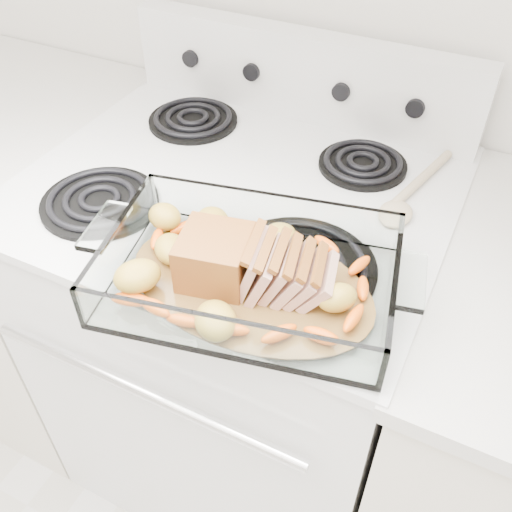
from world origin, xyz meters
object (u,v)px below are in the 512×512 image
at_px(baking_dish, 250,278).
at_px(pork_roast, 241,263).
at_px(counter_left, 30,259).
at_px(electric_range, 241,339).

xyz_separation_m(baking_dish, pork_roast, (-0.01, 0.00, 0.03)).
height_order(counter_left, pork_roast, pork_roast).
relative_size(counter_left, pork_roast, 4.12).
relative_size(electric_range, baking_dish, 2.70).
xyz_separation_m(electric_range, pork_roast, (0.13, -0.23, 0.51)).
bearing_deg(pork_roast, baking_dish, 16.00).
distance_m(baking_dish, pork_roast, 0.03).
bearing_deg(counter_left, electric_range, 0.10).
distance_m(electric_range, baking_dish, 0.56).
bearing_deg(pork_roast, counter_left, 179.66).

